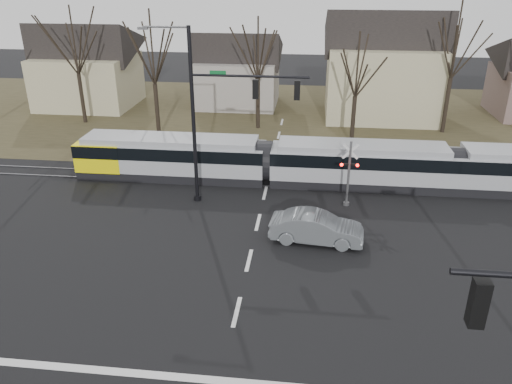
# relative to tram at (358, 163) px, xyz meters

# --- Properties ---
(ground) EXTENTS (140.00, 140.00, 0.00)m
(ground) POSITION_rel_tram_xyz_m (-5.83, -16.00, -1.53)
(ground) COLOR black
(grass_verge) EXTENTS (140.00, 28.00, 0.01)m
(grass_verge) POSITION_rel_tram_xyz_m (-5.83, 16.00, -1.52)
(grass_verge) COLOR #38331E
(grass_verge) RESTS_ON ground
(stop_line) EXTENTS (28.00, 0.35, 0.01)m
(stop_line) POSITION_rel_tram_xyz_m (-5.83, -17.80, -1.52)
(stop_line) COLOR silver
(stop_line) RESTS_ON ground
(lane_dashes) EXTENTS (0.18, 30.00, 0.01)m
(lane_dashes) POSITION_rel_tram_xyz_m (-5.83, -0.00, -1.52)
(lane_dashes) COLOR silver
(lane_dashes) RESTS_ON ground
(rail_pair) EXTENTS (90.00, 1.52, 0.06)m
(rail_pair) POSITION_rel_tram_xyz_m (-5.83, -0.20, -1.50)
(rail_pair) COLOR #59595E
(rail_pair) RESTS_ON ground
(tram) EXTENTS (37.04, 2.75, 2.81)m
(tram) POSITION_rel_tram_xyz_m (0.00, 0.00, 0.00)
(tram) COLOR gray
(tram) RESTS_ON ground
(sedan) EXTENTS (2.58, 5.10, 1.58)m
(sedan) POSITION_rel_tram_xyz_m (-2.61, -7.75, -0.74)
(sedan) COLOR slate
(sedan) RESTS_ON ground
(signal_pole_far) EXTENTS (9.28, 0.44, 10.20)m
(signal_pole_far) POSITION_rel_tram_xyz_m (-8.24, -3.50, 4.17)
(signal_pole_far) COLOR black
(signal_pole_far) RESTS_ON ground
(rail_crossing_signal) EXTENTS (1.08, 0.36, 4.00)m
(rail_crossing_signal) POSITION_rel_tram_xyz_m (-0.83, -3.21, 0.36)
(rail_crossing_signal) COLOR #59595B
(rail_crossing_signal) RESTS_ON ground
(tree_row) EXTENTS (59.20, 7.20, 10.00)m
(tree_row) POSITION_rel_tram_xyz_m (-3.83, 10.00, 3.47)
(tree_row) COLOR black
(tree_row) RESTS_ON ground
(house_a) EXTENTS (9.72, 8.64, 8.60)m
(house_a) POSITION_rel_tram_xyz_m (-25.83, 18.00, 2.93)
(house_a) COLOR tan
(house_a) RESTS_ON ground
(house_b) EXTENTS (8.64, 7.56, 7.65)m
(house_b) POSITION_rel_tram_xyz_m (-10.83, 20.00, 2.44)
(house_b) COLOR gray
(house_b) RESTS_ON ground
(house_c) EXTENTS (10.80, 8.64, 10.10)m
(house_c) POSITION_rel_tram_xyz_m (3.17, 17.00, 3.70)
(house_c) COLOR tan
(house_c) RESTS_ON ground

